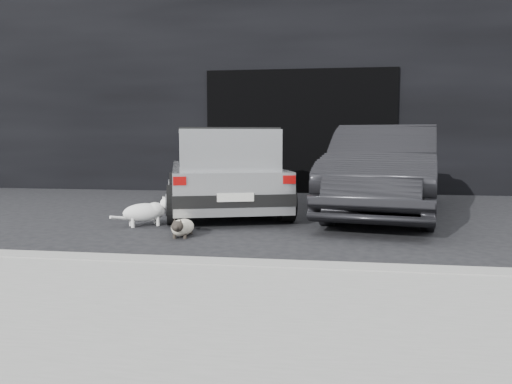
# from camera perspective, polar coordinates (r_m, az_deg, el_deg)

# --- Properties ---
(ground) EXTENTS (80.00, 80.00, 0.00)m
(ground) POSITION_cam_1_polar(r_m,az_deg,el_deg) (6.95, -5.36, -3.45)
(ground) COLOR black
(ground) RESTS_ON ground
(building_facade) EXTENTS (34.00, 4.00, 5.00)m
(building_facade) POSITION_cam_1_polar(r_m,az_deg,el_deg) (12.74, 5.67, 12.16)
(building_facade) COLOR black
(building_facade) RESTS_ON ground
(garage_opening) EXTENTS (4.00, 0.10, 2.60)m
(garage_opening) POSITION_cam_1_polar(r_m,az_deg,el_deg) (10.66, 5.05, 6.88)
(garage_opening) COLOR black
(garage_opening) RESTS_ON ground
(curb) EXTENTS (18.00, 0.25, 0.12)m
(curb) POSITION_cam_1_polar(r_m,az_deg,el_deg) (4.24, -0.59, -8.77)
(curb) COLOR gray
(curb) RESTS_ON ground
(sidewalk) EXTENTS (18.00, 2.20, 0.11)m
(sidewalk) POSITION_cam_1_polar(r_m,az_deg,el_deg) (3.12, -4.20, -14.44)
(sidewalk) COLOR gray
(sidewalk) RESTS_ON ground
(silver_hatchback) EXTENTS (2.58, 3.85, 1.31)m
(silver_hatchback) POSITION_cam_1_polar(r_m,az_deg,el_deg) (7.93, -3.78, 2.93)
(silver_hatchback) COLOR #AAACAE
(silver_hatchback) RESTS_ON ground
(second_car) EXTENTS (2.15, 4.32, 1.36)m
(second_car) POSITION_cam_1_polar(r_m,az_deg,el_deg) (7.73, 14.49, 2.43)
(second_car) COLOR black
(second_car) RESTS_ON ground
(cat_siamese) EXTENTS (0.27, 0.73, 0.25)m
(cat_siamese) POSITION_cam_1_polar(r_m,az_deg,el_deg) (5.93, -8.47, -4.01)
(cat_siamese) COLOR beige
(cat_siamese) RESTS_ON ground
(cat_white) EXTENTS (0.71, 0.57, 0.39)m
(cat_white) POSITION_cam_1_polar(r_m,az_deg,el_deg) (6.77, -12.33, -2.18)
(cat_white) COLOR white
(cat_white) RESTS_ON ground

